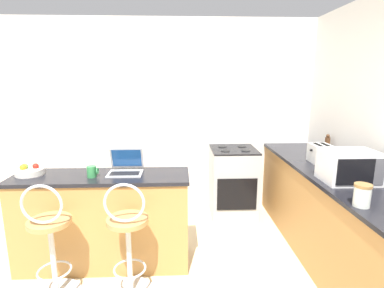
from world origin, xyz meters
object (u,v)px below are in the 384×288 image
stove_range (233,183)px  bar_stool_far (128,243)px  laptop (126,167)px  bar_stool_near (51,245)px  fruit_bowl (29,171)px  toaster (321,154)px  storage_jar (362,195)px  microwave (349,166)px  pepper_mill (327,145)px  mug_green (92,172)px

stove_range → bar_stool_far: bearing=-127.1°
bar_stool_far → laptop: laptop is taller
bar_stool_near → stove_range: bearing=40.5°
stove_range → fruit_bowl: 2.40m
laptop → stove_range: size_ratio=0.35×
toaster → storage_jar: size_ratio=1.60×
laptop → microwave: size_ratio=0.73×
bar_stool_far → stove_range: (1.13, 1.50, -0.02)m
bar_stool_near → storage_jar: size_ratio=6.30×
storage_jar → stove_range: bearing=107.5°
bar_stool_far → stove_range: size_ratio=1.11×
toaster → pepper_mill: (0.24, 0.34, 0.02)m
fruit_bowl → pepper_mill: bearing=11.3°
storage_jar → laptop: bearing=154.2°
laptop → microwave: 2.03m
bar_stool_near → pepper_mill: 3.09m
toaster → microwave: bearing=-93.9°
laptop → stove_range: bearing=38.0°
mug_green → pepper_mill: size_ratio=0.42×
laptop → fruit_bowl: size_ratio=1.25×
bar_stool_near → microwave: 2.60m
toaster → storage_jar: (-0.23, -1.13, -0.02)m
bar_stool_far → laptop: 0.74m
microwave → toaster: bearing=86.1°
laptop → pepper_mill: size_ratio=1.29×
bar_stool_near → microwave: microwave is taller
microwave → fruit_bowl: bearing=173.6°
microwave → pepper_mill: 1.00m
storage_jar → bar_stool_near: bearing=172.0°
laptop → storage_jar: 2.00m
microwave → fruit_bowl: (-2.90, 0.33, -0.11)m
laptop → fruit_bowl: (-0.90, -0.03, -0.02)m
bar_stool_near → toaster: (2.57, 0.81, 0.54)m
microwave → laptop: bearing=169.9°
microwave → stove_range: bearing=120.4°
pepper_mill → fruit_bowl: 3.24m
pepper_mill → bar_stool_near: bearing=-157.8°
laptop → microwave: microwave is taller
toaster → fruit_bowl: toaster is taller
bar_stool_far → storage_jar: storage_jar is taller
mug_green → storage_jar: storage_jar is taller
bar_stool_far → storage_jar: bearing=-10.8°
stove_range → toaster: bearing=-40.6°
microwave → storage_jar: (-0.19, -0.52, -0.06)m
toaster → bar_stool_near: bearing=-162.6°
bar_stool_far → mug_green: bar_stool_far is taller
stove_range → pepper_mill: pepper_mill is taller
stove_range → storage_jar: size_ratio=5.70×
bar_stool_near → fruit_bowl: bar_stool_near is taller
mug_green → pepper_mill: pepper_mill is taller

